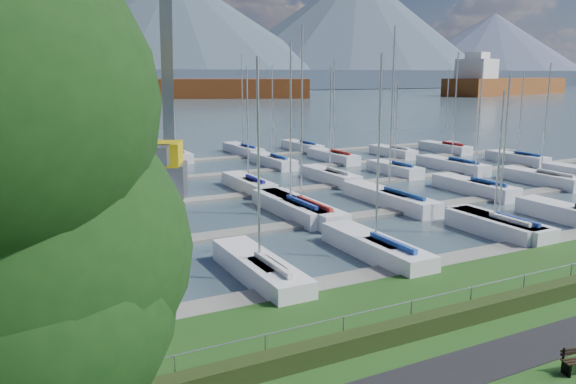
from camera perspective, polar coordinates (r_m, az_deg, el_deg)
path at (r=20.90m, az=19.95°, el=-15.75°), size 160.00×2.00×0.04m
water at (r=275.81m, az=-24.61°, el=8.79°), size 800.00×540.00×0.20m
hedge at (r=22.39m, az=15.05°, el=-12.55°), size 80.00×0.70×0.70m
fence at (r=22.33m, az=14.47°, el=-10.22°), size 80.00×0.04×0.04m
foothill at (r=345.57m, az=-25.33°, el=10.20°), size 900.00×80.00×12.00m
mountains at (r=422.08m, az=-25.24°, el=15.87°), size 1190.00×360.00×115.00m
docks at (r=44.65m, az=-8.25°, el=-0.75°), size 90.00×41.60×0.25m
crane at (r=46.53m, az=-12.43°, el=6.52°), size 6.13×13.48×22.35m
cargo_ship_mid at (r=239.71m, az=-12.55°, el=10.18°), size 108.86×58.30×21.50m
cargo_ship_east at (r=295.05m, az=21.14°, el=9.98°), size 93.98×42.85×21.50m
sailboat_fleet at (r=45.98m, az=-11.93°, el=6.52°), size 74.85×50.12×13.39m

